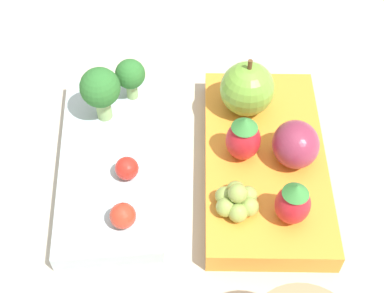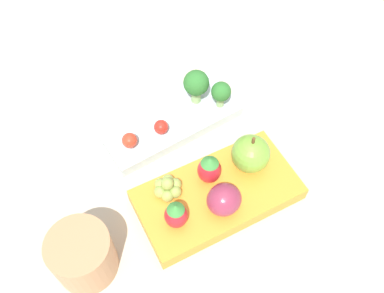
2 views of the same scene
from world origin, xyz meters
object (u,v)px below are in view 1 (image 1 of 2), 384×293
broccoli_floret_1 (135,75)px  apple (252,89)px  cherry_tomato_1 (132,168)px  cherry_tomato_0 (128,216)px  bento_box_fruit (269,161)px  bento_box_savoury (115,162)px  strawberry_0 (299,202)px  plum (301,145)px  broccoli_floret_0 (105,89)px  strawberry_1 (248,138)px  grape_cluster (242,200)px

broccoli_floret_1 → apple: (-0.03, -0.12, 0.00)m
cherry_tomato_1 → cherry_tomato_0: bearing=179.0°
bento_box_fruit → cherry_tomato_0: cherry_tomato_0 is taller
bento_box_savoury → apple: 0.16m
bento_box_fruit → strawberry_0: (-0.07, -0.01, 0.04)m
plum → bento_box_savoury: bearing=85.6°
bento_box_fruit → apple: 0.07m
cherry_tomato_1 → apple: (0.08, -0.12, 0.02)m
broccoli_floret_1 → cherry_tomato_0: size_ratio=2.04×
cherry_tomato_0 → cherry_tomato_1: cherry_tomato_0 is taller
broccoli_floret_0 → bento_box_fruit: bearing=-110.1°
bento_box_fruit → cherry_tomato_1: 0.14m
bento_box_fruit → strawberry_0: bearing=-170.1°
broccoli_floret_0 → strawberry_0: broccoli_floret_0 is taller
bento_box_savoury → plum: plum is taller
broccoli_floret_1 → apple: apple is taller
cherry_tomato_0 → strawberry_1: bearing=-57.4°
bento_box_fruit → broccoli_floret_0: broccoli_floret_0 is taller
bento_box_fruit → apple: size_ratio=3.56×
bento_box_fruit → apple: bearing=13.0°
bento_box_fruit → plum: size_ratio=4.84×
broccoli_floret_1 → strawberry_0: 0.22m
cherry_tomato_1 → apple: size_ratio=0.34×
plum → grape_cluster: 0.08m
bento_box_savoury → broccoli_floret_0: bearing=8.5°
bento_box_savoury → grape_cluster: size_ratio=5.39×
apple → strawberry_1: 0.06m
strawberry_1 → broccoli_floret_0: bearing=66.7°
broccoli_floret_1 → cherry_tomato_0: (-0.16, 0.00, -0.02)m
cherry_tomato_1 → strawberry_1: strawberry_1 is taller
bento_box_fruit → cherry_tomato_1: cherry_tomato_1 is taller
bento_box_savoury → cherry_tomato_0: size_ratio=9.53×
broccoli_floret_0 → strawberry_0: size_ratio=1.30×
broccoli_floret_0 → strawberry_1: 0.15m
bento_box_savoury → apple: size_ratio=3.44×
broccoli_floret_1 → bento_box_fruit: bearing=-123.3°
apple → strawberry_1: size_ratio=1.27×
broccoli_floret_0 → plum: broccoli_floret_0 is taller
broccoli_floret_1 → strawberry_0: strawberry_0 is taller
broccoli_floret_1 → grape_cluster: broccoli_floret_1 is taller
apple → grape_cluster: size_ratio=1.57×
bento_box_savoury → cherry_tomato_0: (-0.08, -0.02, 0.02)m
bento_box_savoury → cherry_tomato_1: (-0.02, -0.02, 0.02)m
bento_box_savoury → broccoli_floret_0: size_ratio=3.61×
cherry_tomato_1 → apple: apple is taller
cherry_tomato_1 → bento_box_savoury: bearing=38.8°
bento_box_savoury → strawberry_0: (-0.08, -0.17, 0.04)m
strawberry_0 → apple: bearing=11.3°
broccoli_floret_1 → cherry_tomato_1: size_ratio=2.14×
bento_box_savoury → broccoli_floret_1: bearing=-13.4°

